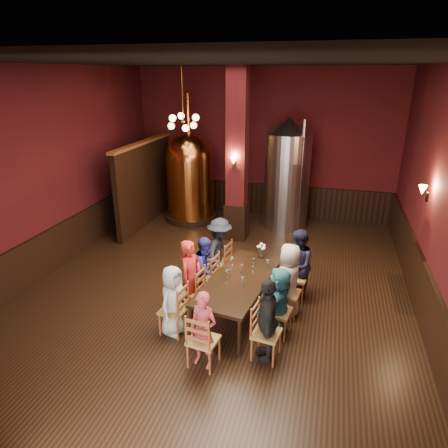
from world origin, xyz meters
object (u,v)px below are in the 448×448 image
(dining_table, at_px, (240,282))
(steel_vessel, at_px, (287,174))
(person_2, at_px, (206,268))
(copper_kettle, at_px, (190,176))
(rose_vase, at_px, (261,248))
(person_0, at_px, (173,300))
(person_1, at_px, (191,278))

(dining_table, relative_size, steel_vessel, 0.79)
(person_2, height_order, copper_kettle, copper_kettle)
(rose_vase, bearing_deg, steel_vessel, 90.01)
(person_0, height_order, person_2, person_2)
(person_2, relative_size, copper_kettle, 0.34)
(dining_table, xyz_separation_m, person_2, (-0.80, 0.44, -0.04))
(steel_vessel, relative_size, rose_vase, 9.92)
(person_0, relative_size, person_1, 0.86)
(dining_table, relative_size, rose_vase, 7.84)
(dining_table, xyz_separation_m, person_0, (-0.98, -0.88, -0.04))
(steel_vessel, bearing_deg, person_1, -102.21)
(person_2, bearing_deg, person_1, -165.78)
(dining_table, bearing_deg, person_1, -158.78)
(person_2, bearing_deg, person_0, -165.78)
(copper_kettle, distance_m, steel_vessel, 2.89)
(person_0, height_order, copper_kettle, copper_kettle)
(person_1, distance_m, person_2, 0.67)
(copper_kettle, bearing_deg, rose_vase, -52.22)
(person_0, distance_m, rose_vase, 2.23)
(person_0, bearing_deg, copper_kettle, 30.14)
(dining_table, xyz_separation_m, person_1, (-0.89, -0.21, 0.06))
(person_2, relative_size, rose_vase, 4.05)
(person_1, distance_m, copper_kettle, 5.25)
(person_0, bearing_deg, rose_vase, -19.52)
(person_0, relative_size, copper_kettle, 0.34)
(person_0, height_order, steel_vessel, steel_vessel)
(person_1, relative_size, person_2, 1.15)
(dining_table, relative_size, person_2, 1.93)
(copper_kettle, relative_size, rose_vase, 11.79)
(copper_kettle, bearing_deg, dining_table, -60.46)
(person_1, bearing_deg, person_2, 5.94)
(steel_vessel, bearing_deg, person_0, -101.71)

